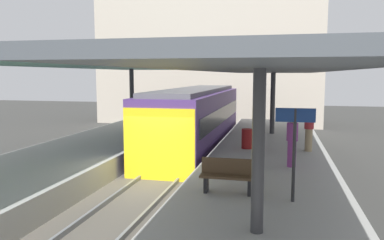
# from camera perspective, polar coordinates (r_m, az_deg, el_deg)

# --- Properties ---
(ground_plane) EXTENTS (80.00, 80.00, 0.00)m
(ground_plane) POSITION_cam_1_polar(r_m,az_deg,el_deg) (13.23, -6.00, -10.72)
(ground_plane) COLOR #383835
(platform_left) EXTENTS (4.40, 28.00, 1.00)m
(platform_left) POSITION_cam_1_polar(r_m,az_deg,el_deg) (14.75, -20.24, -7.25)
(platform_left) COLOR #9E9E99
(platform_left) RESTS_ON ground_plane
(platform_right) EXTENTS (4.40, 28.00, 1.00)m
(platform_right) POSITION_cam_1_polar(r_m,az_deg,el_deg) (12.42, 11.02, -9.58)
(platform_right) COLOR #9E9E99
(platform_right) RESTS_ON ground_plane
(track_ballast) EXTENTS (3.20, 28.00, 0.20)m
(track_ballast) POSITION_cam_1_polar(r_m,az_deg,el_deg) (13.20, -6.01, -10.30)
(track_ballast) COLOR #59544C
(track_ballast) RESTS_ON ground_plane
(rail_near_side) EXTENTS (0.08, 28.00, 0.14)m
(rail_near_side) POSITION_cam_1_polar(r_m,az_deg,el_deg) (13.40, -8.97, -9.33)
(rail_near_side) COLOR slate
(rail_near_side) RESTS_ON track_ballast
(rail_far_side) EXTENTS (0.08, 28.00, 0.14)m
(rail_far_side) POSITION_cam_1_polar(r_m,az_deg,el_deg) (12.95, -2.96, -9.84)
(rail_far_side) COLOR slate
(rail_far_side) RESTS_ON track_ballast
(commuter_train) EXTENTS (2.78, 12.34, 3.10)m
(commuter_train) POSITION_cam_1_polar(r_m,az_deg,el_deg) (19.42, 0.62, 0.14)
(commuter_train) COLOR #472D6B
(commuter_train) RESTS_ON track_ballast
(canopy_left) EXTENTS (4.18, 21.00, 3.46)m
(canopy_left) POSITION_cam_1_polar(r_m,az_deg,el_deg) (15.53, -17.96, 7.80)
(canopy_left) COLOR #333335
(canopy_left) RESTS_ON platform_left
(canopy_right) EXTENTS (4.18, 21.00, 3.25)m
(canopy_right) POSITION_cam_1_polar(r_m,az_deg,el_deg) (13.32, 11.60, 7.33)
(canopy_right) COLOR #333335
(canopy_right) RESTS_ON platform_right
(platform_bench) EXTENTS (1.40, 0.41, 0.86)m
(platform_bench) POSITION_cam_1_polar(r_m,az_deg,el_deg) (9.74, 5.44, -8.16)
(platform_bench) COLOR black
(platform_bench) RESTS_ON platform_right
(platform_sign) EXTENTS (0.90, 0.08, 2.21)m
(platform_sign) POSITION_cam_1_polar(r_m,az_deg,el_deg) (9.09, 15.16, -1.96)
(platform_sign) COLOR #262628
(platform_sign) RESTS_ON platform_right
(litter_bin) EXTENTS (0.44, 0.44, 0.80)m
(litter_bin) POSITION_cam_1_polar(r_m,az_deg,el_deg) (15.57, 8.24, -2.79)
(litter_bin) COLOR maroon
(litter_bin) RESTS_ON platform_right
(passenger_near_bench) EXTENTS (0.36, 0.36, 1.67)m
(passenger_near_bench) POSITION_cam_1_polar(r_m,az_deg,el_deg) (15.47, 17.15, -1.33)
(passenger_near_bench) COLOR #998460
(passenger_near_bench) RESTS_ON platform_right
(passenger_mid_platform) EXTENTS (0.36, 0.36, 1.66)m
(passenger_mid_platform) POSITION_cam_1_polar(r_m,az_deg,el_deg) (12.70, 14.79, -3.01)
(passenger_mid_platform) COLOR #7A337A
(passenger_mid_platform) RESTS_ON platform_right
(station_building_backdrop) EXTENTS (18.00, 6.00, 11.00)m
(station_building_backdrop) POSITION_cam_1_polar(r_m,az_deg,el_deg) (32.49, 2.71, 9.46)
(station_building_backdrop) COLOR #A89E8E
(station_building_backdrop) RESTS_ON ground_plane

